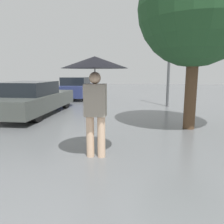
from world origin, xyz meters
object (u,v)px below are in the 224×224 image
Objects in this scene: pedestrian at (95,75)px; parked_car_middle at (32,99)px; tree at (196,9)px; street_lamp at (170,42)px; parked_car_farthest at (77,88)px.

parked_car_middle is (-3.18, 3.91, -0.92)m from pedestrian.
tree is at bearing 47.27° from pedestrian.
street_lamp reaches higher than tree.
parked_car_farthest is (-2.94, 9.16, -0.90)m from pedestrian.
parked_car_middle is 5.26m from parked_car_farthest.
street_lamp is (-0.07, 4.06, -0.29)m from tree.
parked_car_farthest is at bearing 107.76° from pedestrian.
tree is at bearing -16.26° from parked_car_middle.
pedestrian is at bearing -132.73° from tree.
pedestrian is at bearing -50.83° from parked_car_middle.
parked_car_middle is at bearing -92.70° from parked_car_farthest.
pedestrian is 5.12m from parked_car_middle.
pedestrian is 0.40× the size of parked_car_middle.
tree is (5.10, -6.82, 2.53)m from parked_car_farthest.
pedestrian reaches higher than parked_car_farthest.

